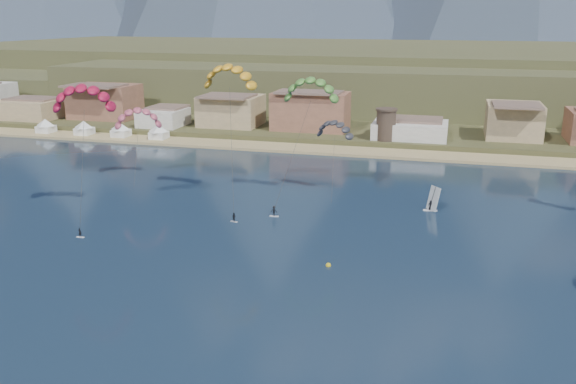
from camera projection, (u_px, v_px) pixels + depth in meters
The scene contains 14 objects.
ground at pixel (204, 376), 60.37m from camera, with size 2400.00×2400.00×0.00m, color black.
beach at pixel (362, 152), 158.57m from camera, with size 2200.00×12.00×0.90m.
land at pixel (433, 53), 579.54m from camera, with size 2200.00×900.00×4.00m.
foothills at pixel (456, 75), 267.75m from camera, with size 940.00×210.00×18.00m.
town at pixel (237, 107), 181.29m from camera, with size 400.00×24.00×12.00m.
watchtower at pixel (386, 124), 163.03m from camera, with size 5.82×5.82×8.60m.
beach_tents at pixel (101, 125), 176.75m from camera, with size 43.40×6.40×5.00m.
kitesurfer_red at pixel (83, 93), 101.84m from camera, with size 11.66×14.04×24.92m.
kitesurfer_yellow at pixel (229, 73), 110.75m from camera, with size 10.85×14.73×27.75m.
kitesurfer_green at pixel (311, 87), 110.96m from camera, with size 10.69×13.23×25.05m.
distant_kite_pink at pixel (138, 115), 129.07m from camera, with size 10.81×8.51×17.56m.
distant_kite_dark at pixel (335, 126), 118.51m from camera, with size 8.55×6.67×16.51m.
windsurfer at pixel (432, 203), 110.96m from camera, with size 2.58×2.81×4.53m.
buoy at pixel (328, 265), 86.67m from camera, with size 0.76×0.76×0.76m.
Camera 1 is at (21.90, -48.89, 34.29)m, focal length 38.03 mm.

